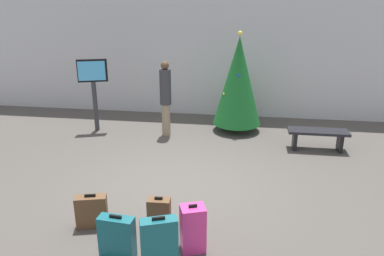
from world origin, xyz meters
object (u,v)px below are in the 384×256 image
(suitcase_3, at_px, (92,211))
(suitcase_4, at_px, (117,238))
(suitcase_2, at_px, (159,245))
(suitcase_5, at_px, (193,229))
(holiday_tree, at_px, (238,81))
(traveller_0, at_px, (166,96))
(flight_info_kiosk, at_px, (93,83))
(suitcase_1, at_px, (159,215))
(waiting_bench, at_px, (318,135))

(suitcase_3, xyz_separation_m, suitcase_4, (0.64, -0.66, 0.05))
(suitcase_2, xyz_separation_m, suitcase_5, (0.37, 0.48, -0.04))
(holiday_tree, distance_m, traveller_0, 1.89)
(flight_info_kiosk, height_order, suitcase_3, flight_info_kiosk)
(suitcase_1, distance_m, suitcase_5, 0.71)
(flight_info_kiosk, distance_m, suitcase_2, 5.91)
(suitcase_2, distance_m, suitcase_4, 0.66)
(suitcase_3, relative_size, suitcase_4, 0.84)
(waiting_bench, xyz_separation_m, suitcase_4, (-3.35, -4.37, -0.04))
(waiting_bench, bearing_deg, holiday_tree, 151.24)
(suitcase_4, bearing_deg, traveller_0, 93.84)
(flight_info_kiosk, distance_m, suitcase_4, 5.49)
(suitcase_2, distance_m, suitcase_5, 0.61)
(waiting_bench, bearing_deg, traveller_0, 172.88)
(suitcase_4, bearing_deg, suitcase_5, 17.20)
(suitcase_1, distance_m, suitcase_2, 0.92)
(suitcase_4, height_order, suitcase_5, suitcase_5)
(suitcase_1, relative_size, suitcase_4, 0.86)
(suitcase_4, distance_m, suitcase_5, 1.05)
(traveller_0, relative_size, suitcase_4, 2.84)
(traveller_0, distance_m, suitcase_5, 4.75)
(suitcase_1, height_order, suitcase_3, suitcase_1)
(holiday_tree, xyz_separation_m, suitcase_5, (-0.44, -5.10, -0.99))
(holiday_tree, xyz_separation_m, suitcase_1, (-1.02, -4.70, -1.07))
(traveller_0, bearing_deg, suitcase_2, -79.15)
(flight_info_kiosk, bearing_deg, suitcase_4, -65.62)
(suitcase_3, relative_size, suitcase_5, 0.77)
(suitcase_1, relative_size, suitcase_5, 0.78)
(holiday_tree, bearing_deg, waiting_bench, -28.76)
(holiday_tree, xyz_separation_m, suitcase_2, (-0.82, -5.58, -0.95))
(traveller_0, xyz_separation_m, suitcase_5, (1.33, -4.51, -0.68))
(flight_info_kiosk, height_order, traveller_0, traveller_0)
(suitcase_5, bearing_deg, suitcase_2, -127.46)
(holiday_tree, bearing_deg, suitcase_5, -94.98)
(holiday_tree, height_order, suitcase_3, holiday_tree)
(suitcase_1, bearing_deg, holiday_tree, 77.70)
(flight_info_kiosk, bearing_deg, suitcase_5, -54.95)
(waiting_bench, relative_size, suitcase_5, 1.86)
(waiting_bench, distance_m, traveller_0, 3.77)
(suitcase_2, distance_m, suitcase_3, 1.52)
(flight_info_kiosk, bearing_deg, holiday_tree, 7.62)
(waiting_bench, height_order, suitcase_4, suitcase_4)
(flight_info_kiosk, xyz_separation_m, suitcase_4, (2.23, -4.92, -0.97))
(waiting_bench, height_order, suitcase_5, suitcase_5)
(flight_info_kiosk, bearing_deg, suitcase_3, -69.52)
(waiting_bench, bearing_deg, suitcase_5, -120.08)
(holiday_tree, bearing_deg, suitcase_2, -98.31)
(waiting_bench, bearing_deg, suitcase_2, -120.93)
(holiday_tree, bearing_deg, suitcase_3, -113.71)
(holiday_tree, relative_size, suitcase_4, 3.87)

